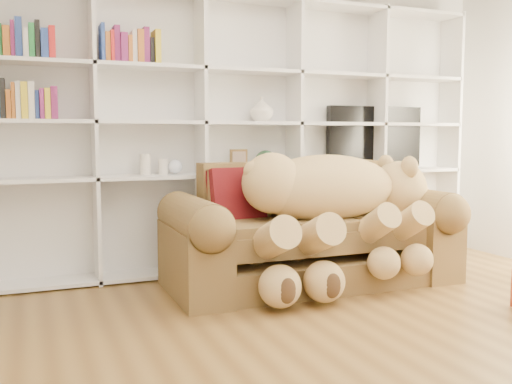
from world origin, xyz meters
name	(u,v)px	position (x,y,z in m)	size (l,w,h in m)	color
floor	(406,361)	(0.00, 0.00, 0.00)	(5.00, 5.00, 0.00)	brown
wall_back	(241,118)	(0.00, 2.50, 1.35)	(5.00, 0.02, 2.70)	silver
bookshelf	(221,122)	(-0.24, 2.36, 1.31)	(4.43, 0.35, 2.40)	white
sofa	(310,238)	(0.28, 1.66, 0.37)	(2.31, 1.00, 0.97)	brown
teddy_bear	(333,201)	(0.37, 1.46, 0.68)	(1.79, 0.96, 1.04)	tan
throw_pillow	(237,196)	(-0.29, 1.82, 0.71)	(0.44, 0.14, 0.44)	#5E1012
tv	(374,138)	(1.34, 2.35, 1.16)	(1.03, 0.18, 0.61)	black
picture_frame	(239,160)	(-0.10, 2.30, 0.97)	(0.16, 0.03, 0.20)	brown
green_vase	(266,161)	(0.16, 2.30, 0.96)	(0.19, 0.19, 0.19)	#2B5435
figurine_tall	(145,165)	(-0.92, 2.30, 0.95)	(0.09, 0.09, 0.17)	silver
figurine_short	(163,167)	(-0.77, 2.30, 0.93)	(0.08, 0.08, 0.13)	silver
snow_globe	(175,167)	(-0.67, 2.30, 0.93)	(0.12, 0.12, 0.12)	white
shelf_vase	(262,109)	(0.12, 2.30, 1.42)	(0.21, 0.21, 0.22)	silver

